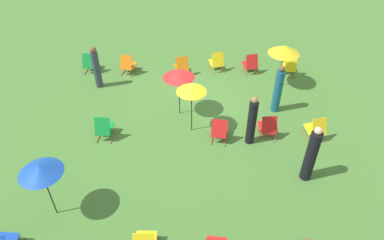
% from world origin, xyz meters
% --- Properties ---
extents(ground_plane, '(40.00, 40.00, 0.00)m').
position_xyz_m(ground_plane, '(0.00, 0.00, 0.00)').
color(ground_plane, '#477A33').
extents(deckchair_0, '(0.63, 0.85, 0.83)m').
position_xyz_m(deckchair_0, '(2.68, -2.50, 0.37)').
color(deckchair_0, olive).
rests_on(deckchair_0, ground).
extents(deckchair_1, '(0.52, 0.79, 0.83)m').
position_xyz_m(deckchair_1, '(4.25, -2.59, 0.37)').
color(deckchair_1, olive).
rests_on(deckchair_1, ground).
extents(deckchair_2, '(0.51, 0.78, 0.83)m').
position_xyz_m(deckchair_2, '(2.79, 1.50, 0.37)').
color(deckchair_2, olive).
rests_on(deckchair_2, ground).
extents(deckchair_3, '(0.55, 0.80, 0.83)m').
position_xyz_m(deckchair_3, '(-2.42, 1.35, 0.37)').
color(deckchair_3, olive).
rests_on(deckchair_3, ground).
extents(deckchair_4, '(0.64, 0.85, 0.83)m').
position_xyz_m(deckchair_4, '(-2.31, -2.65, 0.37)').
color(deckchair_4, olive).
rests_on(deckchair_4, ground).
extents(deckchair_5, '(0.60, 0.83, 0.83)m').
position_xyz_m(deckchair_5, '(-0.87, 1.53, 0.37)').
color(deckchair_5, olive).
rests_on(deckchair_5, ground).
extents(deckchair_8, '(0.66, 0.86, 0.83)m').
position_xyz_m(deckchair_8, '(-3.93, 1.42, 0.37)').
color(deckchair_8, olive).
rests_on(deckchair_8, ground).
extents(deckchair_10, '(0.68, 0.87, 0.83)m').
position_xyz_m(deckchair_10, '(-0.94, -2.79, 0.37)').
color(deckchair_10, olive).
rests_on(deckchair_10, ground).
extents(deckchair_12, '(0.68, 0.87, 0.83)m').
position_xyz_m(deckchair_12, '(0.49, -2.41, 0.37)').
color(deckchair_12, olive).
rests_on(deckchair_12, ground).
extents(deckchair_13, '(0.50, 0.77, 0.83)m').
position_xyz_m(deckchair_13, '(-3.86, -2.49, 0.37)').
color(deckchair_13, olive).
rests_on(deckchair_13, ground).
extents(umbrella_0, '(0.94, 0.94, 1.79)m').
position_xyz_m(umbrella_0, '(0.01, 1.09, 1.65)').
color(umbrella_0, black).
rests_on(umbrella_0, ground).
extents(umbrella_1, '(1.03, 1.03, 1.73)m').
position_xyz_m(umbrella_1, '(3.43, 4.46, 1.61)').
color(umbrella_1, black).
rests_on(umbrella_1, ground).
extents(umbrella_2, '(1.06, 1.06, 1.71)m').
position_xyz_m(umbrella_2, '(0.45, 0.19, 1.58)').
color(umbrella_2, black).
rests_on(umbrella_2, ground).
extents(umbrella_3, '(1.15, 1.15, 1.72)m').
position_xyz_m(umbrella_3, '(-3.31, -1.64, 1.56)').
color(umbrella_3, black).
rests_on(umbrella_3, ground).
extents(person_0, '(0.31, 0.31, 1.68)m').
position_xyz_m(person_0, '(3.65, -1.47, 0.81)').
color(person_0, '#333847').
rests_on(person_0, ground).
extents(person_1, '(0.30, 0.30, 1.72)m').
position_xyz_m(person_1, '(-1.83, 1.63, 0.82)').
color(person_1, black).
rests_on(person_1, ground).
extents(person_2, '(0.41, 0.41, 1.79)m').
position_xyz_m(person_2, '(-2.91, -0.05, 0.85)').
color(person_2, '#195972').
rests_on(person_2, ground).
extents(person_3, '(0.36, 0.36, 1.84)m').
position_xyz_m(person_3, '(-3.26, 3.11, 0.87)').
color(person_3, black).
rests_on(person_3, ground).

